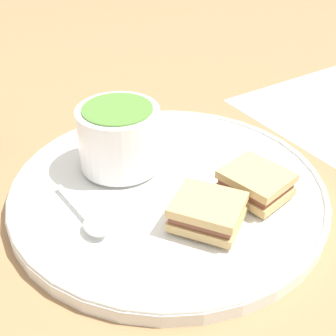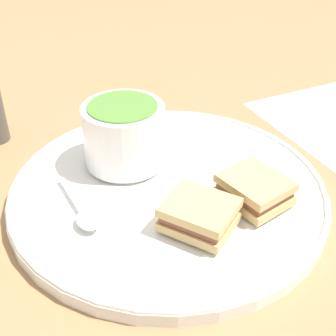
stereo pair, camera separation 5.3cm
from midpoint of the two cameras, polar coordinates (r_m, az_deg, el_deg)
ground_plane at (r=0.55m, az=2.74°, el=-3.62°), size 2.40×2.40×0.00m
plate at (r=0.55m, az=2.77°, el=-2.78°), size 0.37×0.37×0.02m
soup_bowl at (r=0.56m, az=-2.74°, el=4.07°), size 0.10×0.10×0.08m
spoon at (r=0.49m, az=-7.01°, el=-6.02°), size 0.11×0.05×0.01m
sandwich_half_near at (r=0.48m, az=7.02°, el=-5.76°), size 0.08×0.07×0.03m
sandwich_half_far at (r=0.52m, az=13.40°, el=-2.64°), size 0.08×0.07×0.03m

